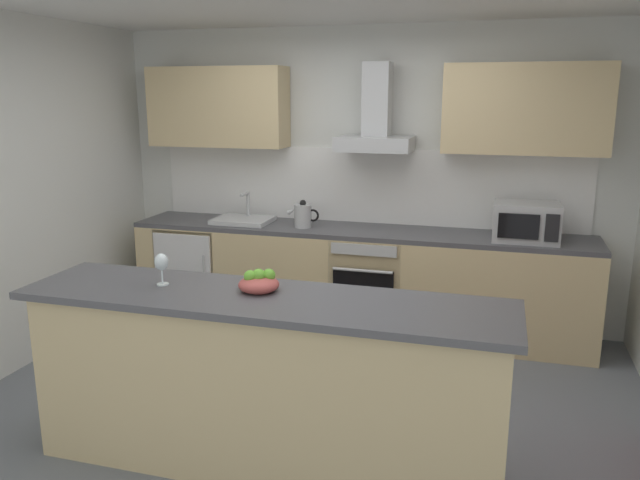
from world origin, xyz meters
TOP-DOWN VIEW (x-y plane):
  - ground at (0.00, 0.00)m, footprint 5.48×4.74m
  - wall_back at (0.00, 1.93)m, footprint 5.48×0.12m
  - backsplash_tile at (0.00, 1.86)m, footprint 3.81×0.02m
  - counter_back at (0.00, 1.55)m, footprint 3.94×0.60m
  - counter_island at (-0.00, -0.64)m, footprint 2.63×0.64m
  - upper_cabinets at (0.00, 1.70)m, footprint 3.89×0.32m
  - oven at (0.14, 1.52)m, footprint 0.60×0.62m
  - refrigerator at (-1.50, 1.52)m, footprint 0.58×0.60m
  - microwave at (1.38, 1.50)m, footprint 0.50×0.38m
  - sink at (-1.03, 1.54)m, footprint 0.50×0.40m
  - kettle at (-0.45, 1.49)m, footprint 0.29×0.15m
  - range_hood at (0.14, 1.65)m, footprint 0.62×0.45m
  - wine_glass at (-0.60, -0.60)m, footprint 0.08×0.08m
  - fruit_bowl at (-0.05, -0.56)m, footprint 0.22×0.22m

SIDE VIEW (x-z plane):
  - ground at x=0.00m, z-range -0.02..0.00m
  - refrigerator at x=-1.50m, z-range 0.00..0.85m
  - counter_back at x=0.00m, z-range 0.00..0.90m
  - oven at x=0.14m, z-range 0.06..0.86m
  - counter_island at x=0.00m, z-range 0.01..1.00m
  - sink at x=-1.03m, z-range 0.80..1.06m
  - kettle at x=-0.45m, z-range 0.89..1.13m
  - fruit_bowl at x=-0.05m, z-range 0.97..1.11m
  - microwave at x=1.38m, z-range 0.90..1.20m
  - wine_glass at x=-0.60m, z-range 1.03..1.21m
  - backsplash_tile at x=0.00m, z-range 0.90..1.56m
  - wall_back at x=0.00m, z-range 0.00..2.60m
  - range_hood at x=0.14m, z-range 1.43..2.15m
  - upper_cabinets at x=0.00m, z-range 1.56..2.26m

